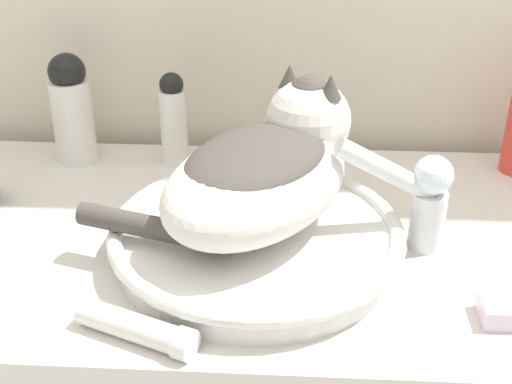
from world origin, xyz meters
name	(u,v)px	position (x,y,z in m)	size (l,w,h in m)	color
sink_basin	(256,238)	(0.04, 0.21, 0.90)	(0.36, 0.36, 0.05)	silver
cat	(264,168)	(0.05, 0.23, 0.99)	(0.37, 0.33, 0.17)	silver
faucet	(420,194)	(0.24, 0.24, 0.96)	(0.15, 0.06, 0.16)	silver
deodorant_stick	(173,119)	(-0.10, 0.47, 0.95)	(0.04, 0.04, 0.15)	white
lotion_bottle_white	(72,108)	(-0.26, 0.47, 0.96)	(0.06, 0.06, 0.17)	white
cream_tube	(138,328)	(-0.08, 0.04, 0.89)	(0.14, 0.08, 0.03)	silver
soap_bar	(511,311)	(0.32, 0.10, 0.89)	(0.07, 0.05, 0.02)	silver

